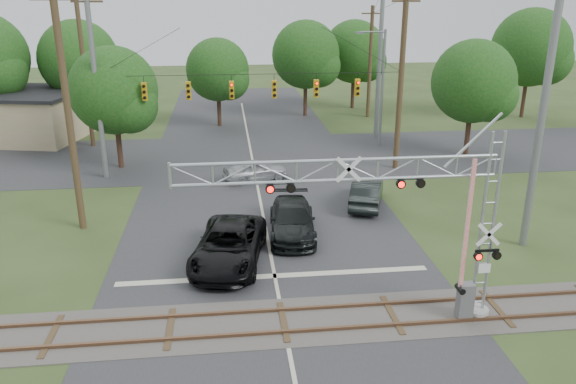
{
  "coord_description": "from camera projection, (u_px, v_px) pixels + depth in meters",
  "views": [
    {
      "loc": [
        -1.8,
        -15.27,
        11.1
      ],
      "look_at": [
        0.79,
        7.5,
        3.0
      ],
      "focal_mm": 35.0,
      "sensor_mm": 36.0,
      "label": 1
    }
  ],
  "objects": [
    {
      "name": "traffic_signal_span",
      "position": [
        267.0,
        85.0,
        35.13
      ],
      "size": [
        19.34,
        0.36,
        11.5
      ],
      "color": "gray",
      "rests_on": "ground"
    },
    {
      "name": "road_main",
      "position": [
        266.0,
        233.0,
        27.56
      ],
      "size": [
        14.0,
        90.0,
        0.02
      ],
      "primitive_type": "cube",
      "color": "#2D2D30",
      "rests_on": "ground"
    },
    {
      "name": "utility_poles",
      "position": [
        290.0,
        71.0,
        36.71
      ],
      "size": [
        25.9,
        29.69,
        14.54
      ],
      "color": "#453520",
      "rests_on": "ground"
    },
    {
      "name": "treeline",
      "position": [
        246.0,
        61.0,
        47.14
      ],
      "size": [
        57.44,
        24.9,
        10.02
      ],
      "color": "#3B261B",
      "rests_on": "ground"
    },
    {
      "name": "ground",
      "position": [
        290.0,
        356.0,
        18.19
      ],
      "size": [
        160.0,
        160.0,
        0.0
      ],
      "primitive_type": "plane",
      "color": "#303E1C",
      "rests_on": "ground"
    },
    {
      "name": "car_dark",
      "position": [
        292.0,
        220.0,
        27.18
      ],
      "size": [
        2.58,
        5.45,
        1.54
      ],
      "primitive_type": "imported",
      "rotation": [
        0.0,
        0.0,
        -0.08
      ],
      "color": "black",
      "rests_on": "ground"
    },
    {
      "name": "suv_dark",
      "position": [
        367.0,
        193.0,
        30.96
      ],
      "size": [
        2.94,
        4.78,
        1.49
      ],
      "primitive_type": "imported",
      "rotation": [
        0.0,
        0.0,
        2.81
      ],
      "color": "black",
      "rests_on": "ground"
    },
    {
      "name": "road_cross",
      "position": [
        252.0,
        156.0,
        40.67
      ],
      "size": [
        90.0,
        12.0,
        0.02
      ],
      "primitive_type": "cube",
      "color": "#2D2D30",
      "rests_on": "ground"
    },
    {
      "name": "railroad_track",
      "position": [
        284.0,
        322.0,
        20.05
      ],
      "size": [
        90.0,
        3.2,
        0.17
      ],
      "color": "#45403C",
      "rests_on": "ground"
    },
    {
      "name": "streetlight",
      "position": [
        380.0,
        82.0,
        42.1
      ],
      "size": [
        2.32,
        0.24,
        8.7
      ],
      "color": "gray",
      "rests_on": "ground"
    },
    {
      "name": "sedan_silver",
      "position": [
        255.0,
        170.0,
        35.17
      ],
      "size": [
        4.3,
        2.7,
        1.36
      ],
      "primitive_type": "imported",
      "rotation": [
        0.0,
        0.0,
        1.86
      ],
      "color": "#9EA0A6",
      "rests_on": "ground"
    },
    {
      "name": "crossing_gantry",
      "position": [
        398.0,
        210.0,
        18.7
      ],
      "size": [
        11.15,
        0.88,
        6.89
      ],
      "color": "#969690",
      "rests_on": "ground"
    },
    {
      "name": "pickup_black",
      "position": [
        229.0,
        245.0,
        24.28
      ],
      "size": [
        3.8,
        6.38,
        1.66
      ],
      "primitive_type": "imported",
      "rotation": [
        0.0,
        0.0,
        -0.18
      ],
      "color": "black",
      "rests_on": "ground"
    }
  ]
}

